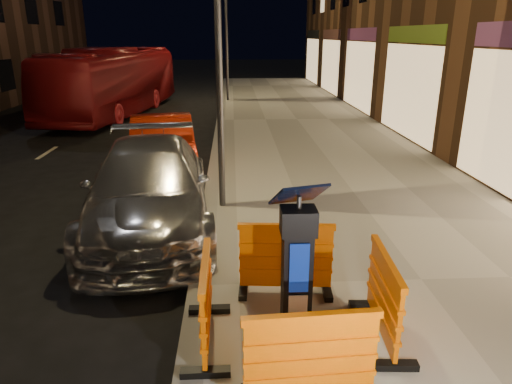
{
  "coord_description": "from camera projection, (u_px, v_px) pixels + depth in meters",
  "views": [
    {
      "loc": [
        0.47,
        -5.34,
        3.3
      ],
      "look_at": [
        0.8,
        1.0,
        1.1
      ],
      "focal_mm": 32.0,
      "sensor_mm": 36.0,
      "label": 1
    }
  ],
  "objects": [
    {
      "name": "kerb",
      "position": [
        200.0,
        290.0,
        6.07
      ],
      "size": [
        0.3,
        60.0,
        0.15
      ],
      "primitive_type": "cube",
      "color": "slate",
      "rests_on": "ground"
    },
    {
      "name": "sidewalk",
      "position": [
        421.0,
        284.0,
        6.22
      ],
      "size": [
        6.0,
        60.0,
        0.15
      ],
      "primitive_type": "cube",
      "color": "#9A978C",
      "rests_on": "ground"
    },
    {
      "name": "barrier_back",
      "position": [
        286.0,
        259.0,
        5.74
      ],
      "size": [
        1.25,
        0.6,
        0.95
      ],
      "primitive_type": "cube",
      "rotation": [
        0.0,
        0.0,
        -0.08
      ],
      "color": "#ED6300",
      "rests_on": "sidewalk"
    },
    {
      "name": "street_lamp_far",
      "position": [
        227.0,
        37.0,
        22.06
      ],
      "size": [
        0.12,
        0.12,
        6.0
      ],
      "primitive_type": "cylinder",
      "color": "#3F3F44",
      "rests_on": "sidewalk"
    },
    {
      "name": "ground_plane",
      "position": [
        200.0,
        295.0,
        6.1
      ],
      "size": [
        120.0,
        120.0,
        0.0
      ],
      "primitive_type": "plane",
      "color": "black",
      "rests_on": "ground"
    },
    {
      "name": "bus_doubledecker",
      "position": [
        118.0,
        114.0,
        19.86
      ],
      "size": [
        3.82,
        10.26,
        2.79
      ],
      "primitive_type": "imported",
      "rotation": [
        0.0,
        0.0,
        -0.15
      ],
      "color": "maroon",
      "rests_on": "ground"
    },
    {
      "name": "barrier_bldgside",
      "position": [
        384.0,
        298.0,
        4.89
      ],
      "size": [
        0.58,
        1.25,
        0.95
      ],
      "primitive_type": "cube",
      "rotation": [
        0.0,
        0.0,
        1.51
      ],
      "color": "#ED6300",
      "rests_on": "sidewalk"
    },
    {
      "name": "car_red",
      "position": [
        165.0,
        173.0,
        11.46
      ],
      "size": [
        2.11,
        4.41,
        1.39
      ],
      "primitive_type": "imported",
      "rotation": [
        0.0,
        0.0,
        0.15
      ],
      "color": "maroon",
      "rests_on": "ground"
    },
    {
      "name": "barrier_kerbside",
      "position": [
        206.0,
        303.0,
        4.8
      ],
      "size": [
        0.51,
        1.22,
        0.95
      ],
      "primitive_type": "cube",
      "rotation": [
        0.0,
        0.0,
        1.58
      ],
      "color": "#ED6300",
      "rests_on": "sidewalk"
    },
    {
      "name": "car_silver",
      "position": [
        152.0,
        226.0,
        8.28
      ],
      "size": [
        2.65,
        5.33,
        1.49
      ],
      "primitive_type": "imported",
      "rotation": [
        0.0,
        0.0,
        0.11
      ],
      "color": "#AFAFB4",
      "rests_on": "ground"
    },
    {
      "name": "street_lamp_mid",
      "position": [
        218.0,
        43.0,
        7.91
      ],
      "size": [
        0.12,
        0.12,
        6.0
      ],
      "primitive_type": "cylinder",
      "color": "#3F3F44",
      "rests_on": "sidewalk"
    },
    {
      "name": "parking_kiosk",
      "position": [
        297.0,
        269.0,
        4.72
      ],
      "size": [
        0.55,
        0.55,
        1.7
      ],
      "primitive_type": "cube",
      "rotation": [
        0.0,
        0.0,
        -0.03
      ],
      "color": "black",
      "rests_on": "sidewalk"
    },
    {
      "name": "barrier_front",
      "position": [
        311.0,
        361.0,
        3.95
      ],
      "size": [
        1.24,
        0.57,
        0.95
      ],
      "primitive_type": "cube",
      "rotation": [
        0.0,
        0.0,
        0.06
      ],
      "color": "#ED6300",
      "rests_on": "sidewalk"
    }
  ]
}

